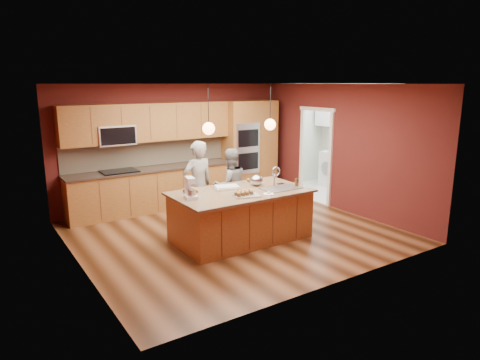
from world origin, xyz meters
TOP-DOWN VIEW (x-y plane):
  - floor at (0.00, 0.00)m, footprint 5.50×5.50m
  - ceiling at (0.00, 0.00)m, footprint 5.50×5.50m
  - wall_back at (0.00, 2.50)m, footprint 5.50×0.00m
  - wall_front at (0.00, -2.50)m, footprint 5.50×0.00m
  - wall_left at (-2.75, 0.00)m, footprint 0.00×5.00m
  - wall_right at (2.75, 0.00)m, footprint 0.00×5.00m
  - cabinet_run at (-0.68, 2.25)m, footprint 3.74×0.64m
  - oven_column at (1.85, 2.19)m, footprint 1.30×0.62m
  - doorway_trim at (2.73, 0.80)m, footprint 0.08×1.11m
  - laundry_room at (4.35, 1.20)m, footprint 2.60×2.70m
  - pendant_left at (-0.69, -0.33)m, footprint 0.20×0.20m
  - pendant_right at (0.55, -0.33)m, footprint 0.20×0.20m
  - island at (-0.06, -0.33)m, footprint 2.38×1.34m
  - person_left at (-0.43, 0.59)m, footprint 0.65×0.46m
  - person_right at (0.28, 0.59)m, footprint 0.79×0.65m
  - stand_mixer at (-1.03, -0.28)m, footprint 0.23×0.29m
  - sheet_cake at (-0.18, -0.03)m, footprint 0.54×0.46m
  - cooling_rack at (-0.18, -0.67)m, footprint 0.49×0.41m
  - mixing_bowl at (0.39, -0.14)m, footprint 0.24×0.24m
  - plate at (0.18, -0.79)m, footprint 0.18×0.18m
  - tumbler at (0.98, -0.58)m, footprint 0.07×0.07m
  - phone at (0.84, -0.29)m, footprint 0.13×0.08m
  - cupcakes_left at (-0.85, 0.07)m, footprint 0.23×0.23m
  - cupcakes_rack at (-0.21, -0.63)m, footprint 0.34×0.17m
  - cupcakes_right at (0.55, 0.16)m, footprint 0.28×0.14m
  - washer at (4.17, 0.84)m, footprint 0.65×0.67m
  - dryer at (4.20, 1.60)m, footprint 0.59×0.61m

SIDE VIEW (x-z plane):
  - floor at x=0.00m, z-range 0.00..0.00m
  - island at x=-0.06m, z-range -0.18..1.08m
  - dryer at x=4.20m, z-range 0.00..0.94m
  - washer at x=4.17m, z-range 0.00..1.04m
  - person_right at x=0.28m, z-range 0.00..1.48m
  - person_left at x=-0.43m, z-range 0.00..1.68m
  - phone at x=0.84m, z-range 0.88..0.89m
  - plate at x=0.18m, z-range 0.88..0.89m
  - cooling_rack at x=-0.18m, z-range 0.88..0.90m
  - sheet_cake at x=-0.18m, z-range 0.88..0.92m
  - cupcakes_right at x=0.55m, z-range 0.88..0.94m
  - cupcakes_left at x=-0.85m, z-range 0.88..0.95m
  - cupcakes_rack at x=-0.21m, z-range 0.90..0.97m
  - tumbler at x=0.98m, z-range 0.88..1.02m
  - mixing_bowl at x=0.39m, z-range 0.87..1.08m
  - cabinet_run at x=-0.68m, z-range -0.17..2.13m
  - stand_mixer at x=-1.03m, z-range 0.85..1.21m
  - doorway_trim at x=2.73m, z-range -0.05..2.15m
  - oven_column at x=1.85m, z-range 0.00..2.30m
  - wall_back at x=0.00m, z-range -1.40..4.10m
  - wall_front at x=0.00m, z-range -1.40..4.10m
  - wall_left at x=-2.75m, z-range -1.15..3.85m
  - wall_right at x=2.75m, z-range -1.15..3.85m
  - laundry_room at x=4.35m, z-range 0.60..3.30m
  - pendant_left at x=-0.69m, z-range 1.60..2.40m
  - pendant_right at x=0.55m, z-range 1.60..2.40m
  - ceiling at x=0.00m, z-range 2.70..2.70m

